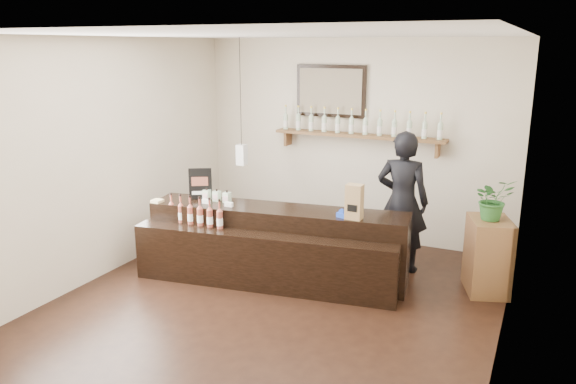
# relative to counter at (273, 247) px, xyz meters

# --- Properties ---
(ground) EXTENTS (5.00, 5.00, 0.00)m
(ground) POSITION_rel_counter_xyz_m (0.32, -0.59, -0.40)
(ground) COLOR black
(ground) RESTS_ON ground
(room_shell) EXTENTS (5.00, 5.00, 5.00)m
(room_shell) POSITION_rel_counter_xyz_m (0.32, -0.59, 1.30)
(room_shell) COLOR beige
(room_shell) RESTS_ON ground
(back_wall_decor) EXTENTS (2.66, 0.96, 1.69)m
(back_wall_decor) POSITION_rel_counter_xyz_m (0.18, 1.79, 1.35)
(back_wall_decor) COLOR brown
(back_wall_decor) RESTS_ON ground
(counter) EXTENTS (3.11, 1.26, 1.00)m
(counter) POSITION_rel_counter_xyz_m (0.00, 0.00, 0.00)
(counter) COLOR black
(counter) RESTS_ON ground
(promo_sign) EXTENTS (0.25, 0.15, 0.39)m
(promo_sign) POSITION_rel_counter_xyz_m (-1.02, 0.05, 0.65)
(promo_sign) COLOR black
(promo_sign) RESTS_ON counter
(paper_bag) EXTENTS (0.18, 0.14, 0.39)m
(paper_bag) POSITION_rel_counter_xyz_m (0.96, 0.08, 0.65)
(paper_bag) COLOR #9D804B
(paper_bag) RESTS_ON counter
(tape_dispenser) EXTENTS (0.13, 0.08, 0.10)m
(tape_dispenser) POSITION_rel_counter_xyz_m (0.82, 0.07, 0.49)
(tape_dispenser) COLOR #1A3DB7
(tape_dispenser) RESTS_ON counter
(side_cabinet) EXTENTS (0.59, 0.69, 0.85)m
(side_cabinet) POSITION_rel_counter_xyz_m (2.32, 0.73, 0.02)
(side_cabinet) COLOR brown
(side_cabinet) RESTS_ON ground
(potted_plant) EXTENTS (0.55, 0.54, 0.47)m
(potted_plant) POSITION_rel_counter_xyz_m (2.32, 0.73, 0.68)
(potted_plant) COLOR #275D25
(potted_plant) RESTS_ON side_cabinet
(shopkeeper) EXTENTS (0.73, 0.49, 1.96)m
(shopkeeper) POSITION_rel_counter_xyz_m (1.28, 0.96, 0.58)
(shopkeeper) COLOR black
(shopkeeper) RESTS_ON ground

